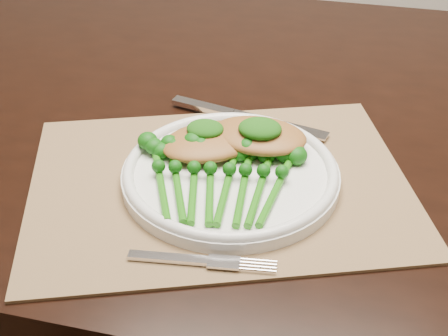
% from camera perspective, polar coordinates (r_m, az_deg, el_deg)
% --- Properties ---
extents(dining_table, '(1.66, 1.02, 0.75)m').
position_cam_1_polar(dining_table, '(1.15, 3.90, -10.71)').
color(dining_table, black).
rests_on(dining_table, ground).
extents(placemat, '(0.53, 0.45, 0.00)m').
position_cam_1_polar(placemat, '(0.76, -0.41, -1.41)').
color(placemat, olive).
rests_on(placemat, dining_table).
extents(dinner_plate, '(0.26, 0.26, 0.02)m').
position_cam_1_polar(dinner_plate, '(0.75, 0.61, -0.45)').
color(dinner_plate, white).
rests_on(dinner_plate, placemat).
extents(knife, '(0.23, 0.08, 0.01)m').
position_cam_1_polar(knife, '(0.88, 0.78, 4.98)').
color(knife, silver).
rests_on(knife, placemat).
extents(fork, '(0.15, 0.02, 0.00)m').
position_cam_1_polar(fork, '(0.64, -1.14, -8.54)').
color(fork, silver).
rests_on(fork, placemat).
extents(chicken_fillet_left, '(0.15, 0.14, 0.03)m').
position_cam_1_polar(chicken_fillet_left, '(0.78, -1.24, 2.45)').
color(chicken_fillet_left, '#9E652D').
rests_on(chicken_fillet_left, dinner_plate).
extents(chicken_fillet_right, '(0.13, 0.10, 0.02)m').
position_cam_1_polar(chicken_fillet_right, '(0.78, 3.16, 3.00)').
color(chicken_fillet_right, '#9E652D').
rests_on(chicken_fillet_right, dinner_plate).
extents(pesto_dollop_left, '(0.05, 0.04, 0.02)m').
position_cam_1_polar(pesto_dollop_left, '(0.78, -1.73, 3.60)').
color(pesto_dollop_left, '#0F4009').
rests_on(pesto_dollop_left, chicken_fillet_left).
extents(pesto_dollop_right, '(0.05, 0.05, 0.02)m').
position_cam_1_polar(pesto_dollop_right, '(0.77, 3.31, 3.62)').
color(pesto_dollop_right, '#0F4009').
rests_on(pesto_dollop_right, chicken_fillet_right).
extents(broccolini_bundle, '(0.17, 0.19, 0.04)m').
position_cam_1_polar(broccolini_bundle, '(0.72, -0.52, -1.62)').
color(broccolini_bundle, '#1D6B0E').
rests_on(broccolini_bundle, dinner_plate).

